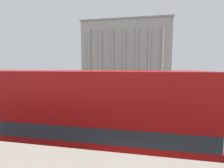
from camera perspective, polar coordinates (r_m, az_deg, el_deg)
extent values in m
cylinder|color=black|center=(7.35, 15.72, -25.16)|extent=(1.02, 0.22, 1.02)
cylinder|color=black|center=(10.04, -36.44, -17.30)|extent=(1.02, 0.22, 1.02)
cube|color=#B71414|center=(6.58, -20.49, -20.80)|extent=(10.41, 2.45, 1.71)
cube|color=#2D3842|center=(6.18, -20.88, -11.83)|extent=(10.20, 2.47, 0.45)
cube|color=#B71414|center=(5.95, -21.25, -2.65)|extent=(10.41, 2.45, 1.54)
cube|color=#BCB2A8|center=(62.03, 5.37, 12.02)|extent=(32.29, 14.96, 21.18)
cube|color=#ADA399|center=(64.05, 5.48, 21.71)|extent=(32.89, 15.56, 0.50)
cylinder|color=#BCB2A8|center=(56.69, -8.69, 10.91)|extent=(0.90, 0.90, 18.00)
cylinder|color=#BCB2A8|center=(55.48, -4.39, 11.07)|extent=(0.90, 0.90, 18.00)
cylinder|color=#BCB2A8|center=(54.58, 0.08, 11.17)|extent=(0.90, 0.90, 18.00)
cylinder|color=#BCB2A8|center=(54.02, 4.67, 11.20)|extent=(0.90, 0.90, 18.00)
cylinder|color=#BCB2A8|center=(53.79, 9.33, 11.16)|extent=(0.90, 0.90, 18.00)
cylinder|color=#BCB2A8|center=(53.91, 14.00, 11.05)|extent=(0.90, 0.90, 18.00)
cylinder|color=#BCB2A8|center=(54.37, 18.61, 10.87)|extent=(0.90, 0.90, 18.00)
cylinder|color=black|center=(13.56, -0.65, -4.73)|extent=(0.12, 0.12, 3.47)
cube|color=black|center=(13.35, 0.11, 0.66)|extent=(0.20, 0.24, 0.70)
sphere|color=green|center=(13.31, 0.57, 1.29)|extent=(0.14, 0.14, 0.14)
cylinder|color=black|center=(20.74, 9.58, -0.68)|extent=(0.12, 0.12, 3.70)
cube|color=black|center=(20.62, 10.15, 3.17)|extent=(0.20, 0.24, 0.70)
sphere|color=red|center=(20.61, 10.47, 3.58)|extent=(0.14, 0.14, 0.14)
cylinder|color=black|center=(22.52, 3.55, -4.04)|extent=(0.60, 0.18, 0.60)
cylinder|color=black|center=(20.82, 3.01, -4.89)|extent=(0.60, 0.18, 0.60)
cylinder|color=black|center=(23.00, -3.41, -3.82)|extent=(0.60, 0.18, 0.60)
cylinder|color=black|center=(21.33, -4.50, -4.63)|extent=(0.60, 0.18, 0.60)
cube|color=black|center=(21.82, -0.36, -3.63)|extent=(4.20, 1.75, 0.55)
cube|color=#2D3842|center=(21.77, -0.88, -2.25)|extent=(1.89, 1.61, 0.50)
cylinder|color=#282B33|center=(34.50, 8.82, -0.31)|extent=(0.14, 0.14, 0.84)
cylinder|color=#282B33|center=(34.50, 9.12, -0.32)|extent=(0.14, 0.14, 0.84)
cylinder|color=silver|center=(34.42, 8.99, 0.93)|extent=(0.32, 0.32, 0.67)
sphere|color=tan|center=(34.38, 9.00, 1.67)|extent=(0.23, 0.23, 0.23)
cylinder|color=#282B33|center=(33.60, 9.89, -0.52)|extent=(0.14, 0.14, 0.82)
cylinder|color=#282B33|center=(33.60, 10.19, -0.53)|extent=(0.14, 0.14, 0.82)
cylinder|color=#B22323|center=(33.52, 10.06, 0.73)|extent=(0.32, 0.32, 0.65)
sphere|color=tan|center=(33.49, 10.08, 1.47)|extent=(0.22, 0.22, 0.22)
cylinder|color=#282B33|center=(28.21, 20.14, -2.14)|extent=(0.14, 0.14, 0.78)
cylinder|color=#282B33|center=(28.24, 20.50, -2.15)|extent=(0.14, 0.14, 0.78)
cylinder|color=black|center=(28.14, 20.37, -0.74)|extent=(0.32, 0.32, 0.62)
sphere|color=tan|center=(28.09, 20.41, 0.10)|extent=(0.21, 0.21, 0.21)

